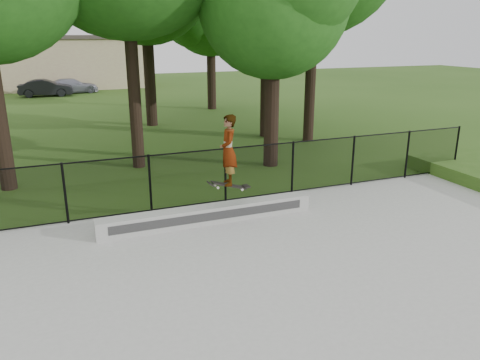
{
  "coord_description": "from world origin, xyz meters",
  "views": [
    {
      "loc": [
        -4.03,
        -5.23,
        4.37
      ],
      "look_at": [
        -0.26,
        4.2,
        1.2
      ],
      "focal_mm": 35.0,
      "sensor_mm": 36.0,
      "label": 1
    }
  ],
  "objects_px": {
    "grind_ledge": "(209,214)",
    "car_c": "(72,86)",
    "car_b": "(46,88)",
    "skater_airborne": "(228,152)"
  },
  "relations": [
    {
      "from": "skater_airborne",
      "to": "car_b",
      "type": "bearing_deg",
      "value": 98.12
    },
    {
      "from": "car_c",
      "to": "skater_airborne",
      "type": "bearing_deg",
      "value": 177.08
    },
    {
      "from": "grind_ledge",
      "to": "car_c",
      "type": "distance_m",
      "value": 28.91
    },
    {
      "from": "grind_ledge",
      "to": "car_b",
      "type": "height_order",
      "value": "car_b"
    },
    {
      "from": "car_b",
      "to": "skater_airborne",
      "type": "bearing_deg",
      "value": -167.12
    },
    {
      "from": "car_b",
      "to": "skater_airborne",
      "type": "relative_size",
      "value": 1.86
    },
    {
      "from": "grind_ledge",
      "to": "car_c",
      "type": "relative_size",
      "value": 1.49
    },
    {
      "from": "car_b",
      "to": "car_c",
      "type": "distance_m",
      "value": 2.36
    },
    {
      "from": "car_b",
      "to": "skater_airborne",
      "type": "height_order",
      "value": "skater_airborne"
    },
    {
      "from": "grind_ledge",
      "to": "car_b",
      "type": "bearing_deg",
      "value": 97.29
    }
  ]
}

